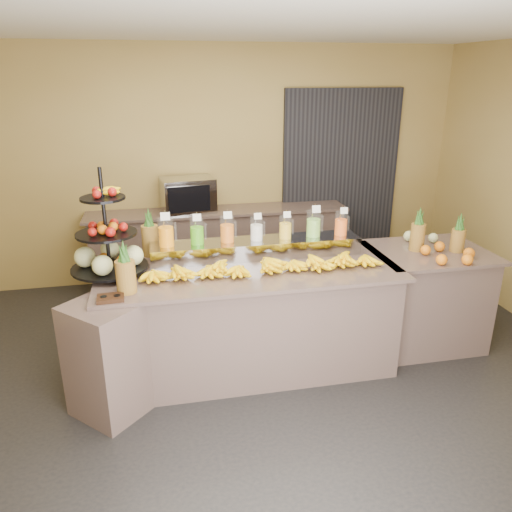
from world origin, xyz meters
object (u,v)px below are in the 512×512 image
object	(u,v)px
pitcher_tray	(257,248)
banana_heap	(265,263)
condiment_caddy	(111,298)
fruit_stand	(113,247)
right_fruit_pile	(441,246)
oven_warmer	(188,195)

from	to	relation	value
pitcher_tray	banana_heap	bearing A→B (deg)	-90.60
pitcher_tray	condiment_caddy	bearing A→B (deg)	-150.59
fruit_stand	condiment_caddy	bearing A→B (deg)	-84.78
banana_heap	fruit_stand	world-z (taller)	fruit_stand
right_fruit_pile	fruit_stand	bearing A→B (deg)	176.94
oven_warmer	pitcher_tray	bearing A→B (deg)	-81.85
condiment_caddy	right_fruit_pile	world-z (taller)	right_fruit_pile
right_fruit_pile	pitcher_tray	bearing A→B (deg)	169.51
oven_warmer	condiment_caddy	bearing A→B (deg)	-115.13
fruit_stand	banana_heap	bearing A→B (deg)	-4.27
pitcher_tray	banana_heap	distance (m)	0.36
fruit_stand	condiment_caddy	xyz separation A→B (m)	(-0.01, -0.54, -0.21)
fruit_stand	oven_warmer	size ratio (longest dim) A/B	1.45
condiment_caddy	oven_warmer	world-z (taller)	oven_warmer
pitcher_tray	condiment_caddy	world-z (taller)	pitcher_tray
fruit_stand	oven_warmer	bearing A→B (deg)	73.79
banana_heap	oven_warmer	bearing A→B (deg)	102.98
pitcher_tray	right_fruit_pile	world-z (taller)	right_fruit_pile
pitcher_tray	oven_warmer	world-z (taller)	oven_warmer
banana_heap	right_fruit_pile	distance (m)	1.63
fruit_stand	pitcher_tray	bearing A→B (deg)	12.83
banana_heap	fruit_stand	distance (m)	1.23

